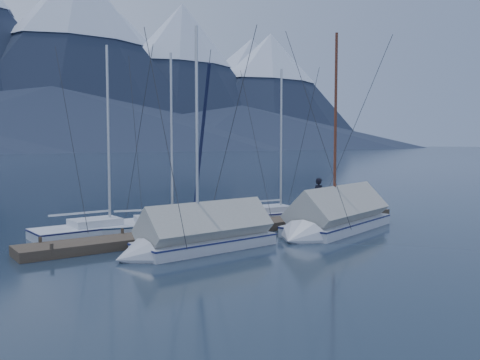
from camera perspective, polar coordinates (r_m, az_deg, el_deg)
name	(u,v)px	position (r m, az deg, el deg)	size (l,w,h in m)	color
ground	(270,239)	(20.17, 3.34, -6.58)	(1000.00, 1000.00, 0.00)	black
dock	(240,229)	(21.72, 0.00, -5.51)	(18.00, 1.50, 0.54)	#382D23
mooring_posts	(230,224)	(21.39, -1.09, -5.00)	(15.12, 1.52, 0.35)	#382D23
sailboat_open_left	(120,229)	(22.09, -13.31, -5.35)	(6.51, 2.76, 8.50)	silver
sailboat_open_mid	(182,226)	(22.27, -6.49, -5.20)	(6.52, 3.30, 8.31)	silver
sailboat_open_right	(288,215)	(25.85, 5.39, -3.90)	(6.34, 2.76, 8.15)	silver
sailboat_covered_near	(332,221)	(21.97, 10.34, -4.53)	(7.45, 4.06, 9.27)	silver
sailboat_covered_far	(195,239)	(17.88, -5.12, -6.63)	(6.17, 2.58, 8.51)	silver
person	(319,196)	(24.79, 8.87, -1.77)	(0.64, 0.42, 1.75)	black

